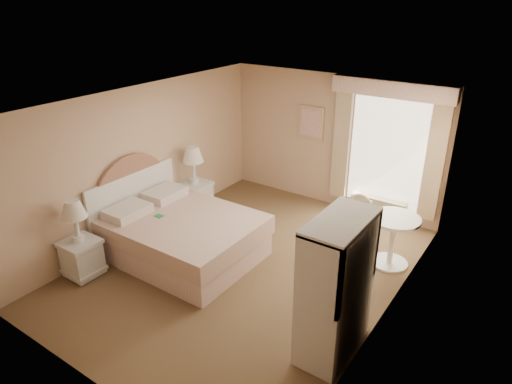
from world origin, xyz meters
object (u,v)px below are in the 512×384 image
Objects in this scene: nightstand_far at (195,189)px; armoire at (336,298)px; bed at (177,233)px; cafe_chair at (356,218)px; nightstand_near at (80,249)px; round_table at (393,233)px.

armoire reaches higher than nightstand_far.
bed is 2.83m from cafe_chair.
bed is 1.92× the size of nightstand_near.
nightstand_near is at bearing -127.66° from cafe_chair.
nightstand_near is 3.73m from armoire.
nightstand_far is 3.61m from round_table.
nightstand_near is 4.58m from round_table.
nightstand_near is at bearing -141.65° from round_table.
nightstand_far is at bearing 90.00° from nightstand_near.
bed is at bearing 170.24° from armoire.
nightstand_far is at bearing -163.13° from cafe_chair.
nightstand_near reaches higher than cafe_chair.
round_table is (2.86, 1.62, 0.15)m from bed.
nightstand_far is (-0.73, 1.24, 0.10)m from bed.
nightstand_near is 1.49× the size of round_table.
armoire is (0.06, -2.12, 0.17)m from round_table.
armoire is at bearing -9.76° from bed.
bed is 2.47× the size of cafe_chair.
bed is at bearing 59.18° from nightstand_near.
nightstand_near is 1.29× the size of cafe_chair.
round_table is 0.47× the size of armoire.
armoire reaches higher than bed.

